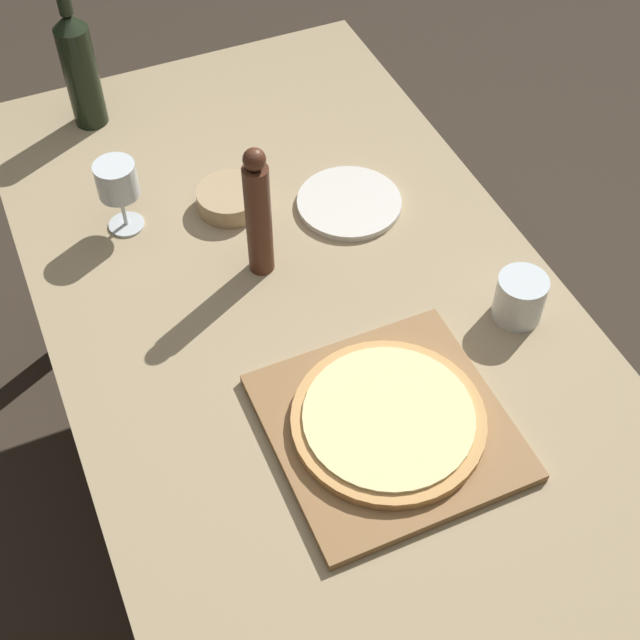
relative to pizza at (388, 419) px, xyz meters
name	(u,v)px	position (x,y,z in m)	size (l,w,h in m)	color
ground_plane	(311,511)	(-0.01, 0.30, -0.81)	(12.00, 12.00, 0.00)	#382D23
dining_table	(308,337)	(-0.01, 0.30, -0.12)	(0.91, 1.67, 0.78)	#9E8966
cutting_board	(388,426)	(0.00, 0.00, -0.02)	(0.37, 0.37, 0.02)	olive
pizza	(388,419)	(0.00, 0.00, 0.00)	(0.31, 0.31, 0.02)	tan
wine_bottle	(80,67)	(-0.24, 0.98, 0.11)	(0.07, 0.07, 0.34)	black
pepper_mill	(258,214)	(-0.06, 0.42, 0.10)	(0.05, 0.05, 0.28)	#4C2819
wine_glass	(117,183)	(-0.26, 0.63, 0.08)	(0.08, 0.08, 0.15)	silver
small_bowl	(230,199)	(-0.05, 0.60, -0.01)	(0.13, 0.13, 0.04)	tan
drinking_tumbler	(520,298)	(0.32, 0.13, 0.02)	(0.09, 0.09, 0.09)	silver
dinner_plate	(349,203)	(0.17, 0.51, -0.02)	(0.21, 0.21, 0.01)	silver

